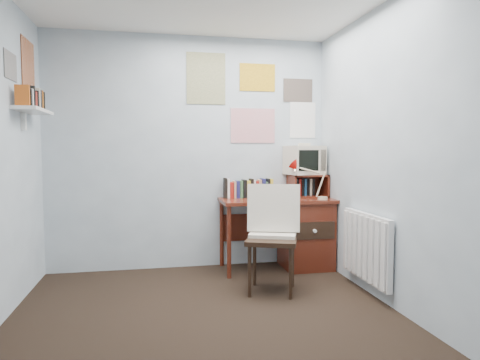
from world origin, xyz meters
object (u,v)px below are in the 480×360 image
object	(u,v)px
wall_shelf	(33,111)
crt_tv	(304,159)
radiator	(366,247)
tv_riser	(308,186)
desk_lamp	(323,182)
desk	(300,231)
desk_chair	(272,240)

from	to	relation	value
wall_shelf	crt_tv	bearing A→B (deg)	10.88
radiator	wall_shelf	distance (m)	3.15
tv_riser	wall_shelf	xyz separation A→B (m)	(-2.69, -0.49, 0.74)
desk_lamp	crt_tv	world-z (taller)	crt_tv
crt_tv	wall_shelf	distance (m)	2.74
crt_tv	wall_shelf	world-z (taller)	wall_shelf
tv_riser	wall_shelf	size ratio (longest dim) A/B	0.65
desk	crt_tv	world-z (taller)	crt_tv
desk_chair	radiator	bearing A→B (deg)	6.80
radiator	wall_shelf	xyz separation A→B (m)	(-2.86, 0.55, 1.20)
desk	wall_shelf	bearing A→B (deg)	-171.60
tv_riser	crt_tv	bearing A→B (deg)	150.56
desk_chair	wall_shelf	distance (m)	2.37
desk	desk_chair	xyz separation A→B (m)	(-0.53, -0.73, 0.07)
tv_riser	wall_shelf	world-z (taller)	wall_shelf
crt_tv	tv_riser	bearing A→B (deg)	-40.02
desk	desk_chair	bearing A→B (deg)	-125.97
crt_tv	radiator	world-z (taller)	crt_tv
tv_riser	radiator	world-z (taller)	tv_riser
wall_shelf	desk_lamp	bearing A→B (deg)	4.63
desk_chair	wall_shelf	xyz separation A→B (m)	(-2.04, 0.35, 1.15)
desk_lamp	wall_shelf	xyz separation A→B (m)	(-2.76, -0.22, 0.68)
desk	desk_lamp	bearing A→B (deg)	-39.67
wall_shelf	tv_riser	bearing A→B (deg)	10.32
tv_riser	crt_tv	distance (m)	0.30
crt_tv	radiator	distance (m)	1.32
desk_lamp	wall_shelf	bearing A→B (deg)	169.15
desk_lamp	crt_tv	bearing A→B (deg)	94.68
desk_chair	wall_shelf	bearing A→B (deg)	-168.78
desk_lamp	radiator	bearing A→B (deg)	-98.10
desk	radiator	distance (m)	0.97
crt_tv	radiator	xyz separation A→B (m)	(0.21, -1.06, -0.76)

